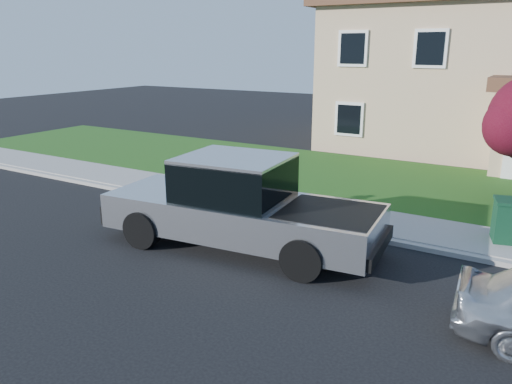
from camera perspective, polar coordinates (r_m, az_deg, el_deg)
ground at (r=11.22m, az=-1.92°, el=-8.21°), size 80.00×80.00×0.00m
curb at (r=13.17m, az=8.64°, el=-4.33°), size 40.00×0.20×0.12m
sidewalk at (r=14.13m, az=10.35°, el=-2.91°), size 40.00×2.00×0.15m
lawn at (r=18.26m, az=15.38°, el=1.05°), size 40.00×7.00×0.10m
house at (r=25.36m, az=21.62°, el=11.75°), size 14.00×11.30×6.85m
pickup_truck at (r=11.81m, az=-1.84°, el=-1.59°), size 6.90×2.90×2.21m
woman at (r=13.83m, az=-3.91°, el=0.17°), size 0.60×0.42×1.74m
trash_bin at (r=13.33m, az=26.76°, el=-2.88°), size 0.79×0.86×1.04m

